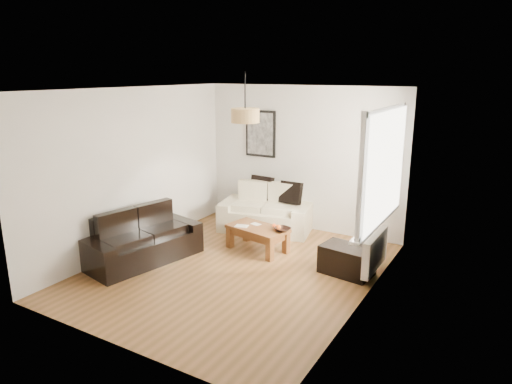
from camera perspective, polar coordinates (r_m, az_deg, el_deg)
The scene contains 21 objects.
floor at distance 6.85m, azimuth -2.57°, elevation -9.65°, with size 4.50×4.50×0.00m, color brown.
ceiling at distance 6.24m, azimuth -2.85°, elevation 12.65°, with size 3.80×4.50×0.00m, color white, non-canonical shape.
wall_back at distance 8.35m, azimuth 5.74°, elevation 4.15°, with size 3.80×0.04×2.60m, color silver, non-canonical shape.
wall_front at distance 4.77m, azimuth -17.62°, elevation -4.63°, with size 3.80×0.04×2.60m, color silver, non-canonical shape.
wall_left at distance 7.60m, azimuth -14.83°, elevation 2.67°, with size 0.04×4.50×2.60m, color silver, non-canonical shape.
wall_right at distance 5.65m, azimuth 13.70°, elevation -1.37°, with size 0.04×4.50×2.60m, color silver, non-canonical shape.
window_bay at distance 6.34m, azimuth 15.64°, elevation 3.04°, with size 0.14×1.90×1.60m, color white, non-canonical shape.
radiator at distance 6.69m, azimuth 14.59°, elevation -7.20°, with size 0.10×0.90×0.52m, color white.
poster at distance 8.65m, azimuth 0.57°, elevation 7.27°, with size 0.62×0.04×0.87m, color black, non-canonical shape.
pendant_shade at distance 6.52m, azimuth -1.35°, elevation 9.50°, with size 0.40×0.40×0.20m, color tan.
loveseat_cream at distance 8.37m, azimuth 1.25°, elevation -2.09°, with size 1.62×0.88×0.81m, color beige, non-canonical shape.
sofa_leather at distance 7.25m, azimuth -14.00°, elevation -5.47°, with size 1.74×0.84×0.75m, color black, non-canonical shape.
coffee_table at distance 7.48m, azimuth 0.20°, elevation -5.81°, with size 0.98×0.53×0.40m, color brown, non-canonical shape.
ottoman at distance 6.77m, azimuth 11.24°, elevation -8.31°, with size 0.72×0.46×0.41m, color black.
cushion_left at distance 8.54m, azimuth 0.69°, elevation 0.55°, with size 0.43×0.13×0.43m, color black.
cushion_right at distance 8.27m, azimuth 4.35°, elevation -0.09°, with size 0.40×0.12×0.40m, color black.
fruit_bowl at distance 7.21m, azimuth 3.32°, elevation -4.67°, with size 0.25×0.25×0.06m, color black.
orange_a at distance 7.29m, azimuth 2.60°, elevation -4.36°, with size 0.06×0.06×0.06m, color #FF6215.
orange_b at distance 7.28m, azimuth 2.81°, elevation -4.40°, with size 0.08×0.08×0.08m, color #D75412.
orange_c at distance 7.36m, azimuth 2.26°, elevation -4.17°, with size 0.06×0.06×0.06m, color #FF5515.
papers at distance 7.45m, azimuth -1.80°, elevation -4.24°, with size 0.21×0.15×0.01m, color silver.
Camera 1 is at (3.41, -5.22, 2.83)m, focal length 32.16 mm.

